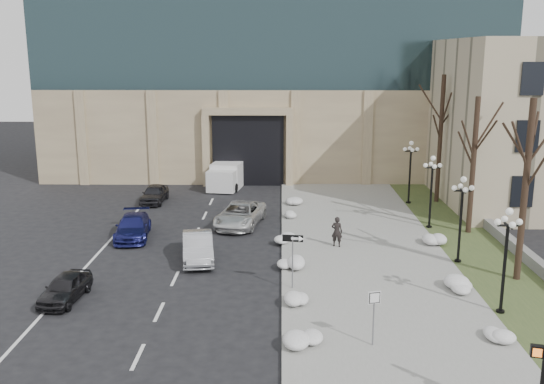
{
  "coord_description": "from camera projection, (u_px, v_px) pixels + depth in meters",
  "views": [
    {
      "loc": [
        -1.19,
        -18.46,
        11.04
      ],
      "look_at": [
        -1.7,
        14.21,
        3.5
      ],
      "focal_mm": 40.0,
      "sensor_mm": 36.0,
      "label": 1
    }
  ],
  "objects": [
    {
      "name": "snow_clump_d",
      "position": [
        290.0,
        265.0,
        31.38
      ],
      "size": [
        1.1,
        1.6,
        0.36
      ],
      "primitive_type": "ellipsoid",
      "color": "white",
      "rests_on": "sidewalk"
    },
    {
      "name": "tree_near",
      "position": [
        527.0,
        165.0,
        28.72
      ],
      "size": [
        3.2,
        3.2,
        9.0
      ],
      "color": "black",
      "rests_on": "ground"
    },
    {
      "name": "sidewalk",
      "position": [
        364.0,
        253.0,
        34.02
      ],
      "size": [
        9.0,
        40.0,
        0.12
      ],
      "primitive_type": "cube",
      "color": "#969791",
      "rests_on": "ground"
    },
    {
      "name": "car_c",
      "position": [
        133.0,
        227.0,
        36.84
      ],
      "size": [
        2.48,
        4.93,
        1.37
      ],
      "primitive_type": "imported",
      "rotation": [
        0.0,
        0.0,
        0.12
      ],
      "color": "navy",
      "rests_on": "ground"
    },
    {
      "name": "snow_clump_h",
      "position": [
        500.0,
        333.0,
        23.73
      ],
      "size": [
        1.1,
        1.6,
        0.36
      ],
      "primitive_type": "ellipsoid",
      "color": "white",
      "rests_on": "sidewalk"
    },
    {
      "name": "car_a",
      "position": [
        65.0,
        288.0,
        27.5
      ],
      "size": [
        1.75,
        3.72,
        1.23
      ],
      "primitive_type": "imported",
      "rotation": [
        0.0,
        0.0,
        -0.08
      ],
      "color": "black",
      "rests_on": "ground"
    },
    {
      "name": "snow_clump_c",
      "position": [
        298.0,
        298.0,
        27.19
      ],
      "size": [
        1.1,
        1.6,
        0.36
      ],
      "primitive_type": "ellipsoid",
      "color": "white",
      "rests_on": "sidewalk"
    },
    {
      "name": "snow_clump_j",
      "position": [
        435.0,
        243.0,
        34.99
      ],
      "size": [
        1.1,
        1.6,
        0.36
      ],
      "primitive_type": "ellipsoid",
      "color": "white",
      "rests_on": "sidewalk"
    },
    {
      "name": "lamppost_a",
      "position": [
        506.0,
        247.0,
        25.47
      ],
      "size": [
        1.18,
        1.18,
        4.76
      ],
      "color": "black",
      "rests_on": "ground"
    },
    {
      "name": "car_b",
      "position": [
        198.0,
        247.0,
        32.81
      ],
      "size": [
        2.28,
        4.75,
        1.5
      ],
      "primitive_type": "imported",
      "rotation": [
        0.0,
        0.0,
        0.16
      ],
      "color": "#B4B6BD",
      "rests_on": "ground"
    },
    {
      "name": "snow_clump_f",
      "position": [
        290.0,
        215.0,
        40.9
      ],
      "size": [
        1.1,
        1.6,
        0.36
      ],
      "primitive_type": "ellipsoid",
      "color": "white",
      "rests_on": "sidewalk"
    },
    {
      "name": "lamppost_c",
      "position": [
        432.0,
        182.0,
        38.14
      ],
      "size": [
        1.18,
        1.18,
        4.76
      ],
      "color": "black",
      "rests_on": "ground"
    },
    {
      "name": "tree_far",
      "position": [
        441.0,
        121.0,
        44.23
      ],
      "size": [
        3.2,
        3.2,
        9.5
      ],
      "color": "black",
      "rests_on": "ground"
    },
    {
      "name": "snow_clump_i",
      "position": [
        461.0,
        286.0,
        28.54
      ],
      "size": [
        1.1,
        1.6,
        0.36
      ],
      "primitive_type": "ellipsoid",
      "color": "white",
      "rests_on": "sidewalk"
    },
    {
      "name": "car_d",
      "position": [
        240.0,
        214.0,
        39.43
      ],
      "size": [
        3.51,
        5.79,
        1.5
      ],
      "primitive_type": "imported",
      "rotation": [
        0.0,
        0.0,
        -0.2
      ],
      "color": "silver",
      "rests_on": "ground"
    },
    {
      "name": "snow_clump_g",
      "position": [
        293.0,
        201.0,
        44.72
      ],
      "size": [
        1.1,
        1.6,
        0.36
      ],
      "primitive_type": "ellipsoid",
      "color": "white",
      "rests_on": "sidewalk"
    },
    {
      "name": "tree_mid",
      "position": [
        475.0,
        146.0,
        36.58
      ],
      "size": [
        3.2,
        3.2,
        8.5
      ],
      "color": "black",
      "rests_on": "ground"
    },
    {
      "name": "lamppost_d",
      "position": [
        410.0,
        164.0,
        44.47
      ],
      "size": [
        1.18,
        1.18,
        4.76
      ],
      "color": "black",
      "rests_on": "ground"
    },
    {
      "name": "lamppost_b",
      "position": [
        462.0,
        208.0,
        31.81
      ],
      "size": [
        1.18,
        1.18,
        4.76
      ],
      "color": "black",
      "rests_on": "ground"
    },
    {
      "name": "box_truck",
      "position": [
        229.0,
        174.0,
        51.15
      ],
      "size": [
        3.24,
        6.92,
        2.11
      ],
      "rotation": [
        0.0,
        0.0,
        -0.15
      ],
      "color": "silver",
      "rests_on": "ground"
    },
    {
      "name": "grass_strip",
      "position": [
        480.0,
        254.0,
        33.92
      ],
      "size": [
        4.0,
        40.0,
        0.1
      ],
      "primitive_type": "cube",
      "color": "#3A4A25",
      "rests_on": "ground"
    },
    {
      "name": "car_e",
      "position": [
        154.0,
        194.0,
        45.53
      ],
      "size": [
        1.73,
        4.02,
        1.35
      ],
      "primitive_type": "imported",
      "rotation": [
        0.0,
        0.0,
        -0.03
      ],
      "color": "#29282D",
      "rests_on": "ground"
    },
    {
      "name": "one_way_sign",
      "position": [
        296.0,
        245.0,
        28.27
      ],
      "size": [
        1.02,
        0.33,
        2.75
      ],
      "rotation": [
        0.0,
        0.0,
        -0.15
      ],
      "color": "slate",
      "rests_on": "ground"
    },
    {
      "name": "pedestrian",
      "position": [
        337.0,
        232.0,
        34.78
      ],
      "size": [
        0.74,
        0.58,
        1.76
      ],
      "primitive_type": "imported",
      "rotation": [
        0.0,
        0.0,
        2.86
      ],
      "color": "black",
      "rests_on": "sidewalk"
    },
    {
      "name": "snow_clump_e",
      "position": [
        287.0,
        238.0,
        35.82
      ],
      "size": [
        1.1,
        1.6,
        0.36
      ],
      "primitive_type": "ellipsoid",
      "color": "white",
      "rests_on": "sidewalk"
    },
    {
      "name": "snow_clump_b",
      "position": [
        303.0,
        341.0,
        23.07
      ],
      "size": [
        1.1,
        1.6,
        0.36
      ],
      "primitive_type": "ellipsoid",
      "color": "white",
      "rests_on": "sidewalk"
    },
    {
      "name": "traffic_signal",
      "position": [
        543.0,
        368.0,
        17.71
      ],
      "size": [
        0.7,
        0.93,
        4.08
      ],
      "rotation": [
        0.0,
        0.0,
        -0.25
      ],
      "color": "black",
      "rests_on": "ground"
    },
    {
      "name": "curb",
      "position": [
        284.0,
        252.0,
        34.09
      ],
      "size": [
        0.3,
        40.0,
        0.14
      ],
      "primitive_type": "cube",
      "color": "#969791",
      "rests_on": "ground"
    },
    {
      "name": "stone_wall",
      "position": [
        504.0,
        238.0,
        35.77
      ],
      "size": [
        0.5,
        30.0,
        0.7
      ],
      "primitive_type": "cube",
      "color": "gray",
      "rests_on": "ground"
    },
    {
      "name": "keep_sign",
      "position": [
        374.0,
        307.0,
        22.81
      ],
      "size": [
        0.49,
        0.15,
        2.31
      ],
      "rotation": [
        0.0,
        0.0,
        0.22
      ],
      "color": "slate",
      "rests_on": "ground"
    }
  ]
}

